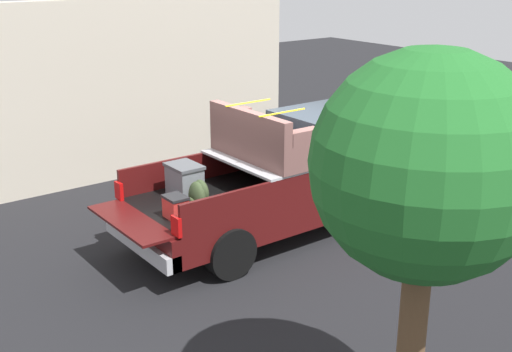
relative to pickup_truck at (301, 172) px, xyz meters
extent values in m
plane|color=black|center=(-0.37, 0.00, -0.97)|extent=(40.00, 40.00, 0.00)
cube|color=#470F0F|center=(-0.37, 0.00, -0.36)|extent=(5.50, 1.92, 0.48)
cube|color=black|center=(-1.57, 0.00, -0.10)|extent=(2.80, 1.80, 0.04)
cube|color=#470F0F|center=(-1.57, 0.93, 0.13)|extent=(2.80, 0.06, 0.50)
cube|color=#470F0F|center=(-1.57, -0.93, 0.13)|extent=(2.80, 0.06, 0.50)
cube|color=#470F0F|center=(-0.20, 0.00, 0.13)|extent=(0.06, 1.80, 0.50)
cube|color=#470F0F|center=(-3.25, 0.00, -0.10)|extent=(0.55, 1.80, 0.04)
cube|color=#B2B2B7|center=(-0.80, 0.00, 0.40)|extent=(1.25, 1.92, 0.04)
cube|color=#470F0F|center=(0.98, 0.00, 0.13)|extent=(2.30, 1.92, 0.50)
cube|color=#2D3842|center=(0.88, 0.00, 0.67)|extent=(1.94, 1.76, 0.57)
cube|color=#470F0F|center=(2.33, 0.00, 0.07)|extent=(0.40, 1.82, 0.38)
cube|color=#B2B2B7|center=(-3.09, 0.00, -0.48)|extent=(0.24, 1.92, 0.24)
cube|color=red|center=(-2.99, 0.88, 0.06)|extent=(0.06, 0.20, 0.28)
cube|color=red|center=(-2.99, -0.88, 0.06)|extent=(0.06, 0.20, 0.28)
cylinder|color=black|center=(1.38, 0.88, -0.58)|extent=(0.79, 0.30, 0.79)
cylinder|color=black|center=(1.38, -0.88, -0.58)|extent=(0.79, 0.30, 0.79)
cylinder|color=black|center=(-2.12, 0.88, -0.58)|extent=(0.79, 0.30, 0.79)
cylinder|color=black|center=(-2.12, -0.88, -0.58)|extent=(0.79, 0.30, 0.79)
cube|color=slate|center=(-2.11, 0.36, 0.16)|extent=(0.40, 0.55, 0.48)
cube|color=#505359|center=(-2.11, 0.36, 0.43)|extent=(0.44, 0.59, 0.05)
ellipsoid|color=#384728|center=(-2.10, -0.10, 0.12)|extent=(0.20, 0.34, 0.41)
ellipsoid|color=#384728|center=(-2.21, -0.10, 0.06)|extent=(0.09, 0.24, 0.18)
ellipsoid|color=#384728|center=(-2.36, -0.40, 0.18)|extent=(0.20, 0.37, 0.52)
ellipsoid|color=#384728|center=(-2.47, -0.40, 0.10)|extent=(0.09, 0.26, 0.23)
cube|color=red|center=(-2.67, -0.32, 0.07)|extent=(0.26, 0.34, 0.30)
cube|color=#262628|center=(-2.67, -0.32, 0.24)|extent=(0.28, 0.36, 0.04)
cube|color=brown|center=(-0.80, 0.00, 0.63)|extent=(0.80, 1.98, 0.42)
cube|color=brown|center=(-1.12, 0.00, 1.04)|extent=(0.16, 1.98, 0.40)
cube|color=brown|center=(-0.75, 0.89, 0.95)|extent=(0.56, 0.20, 0.22)
cube|color=brown|center=(-0.75, -0.89, 0.95)|extent=(0.56, 0.20, 0.22)
cube|color=yellow|center=(-0.80, 0.44, 1.25)|extent=(0.90, 0.03, 0.02)
cube|color=yellow|center=(-0.80, -0.45, 1.25)|extent=(0.90, 0.03, 0.02)
cube|color=beige|center=(-1.35, 4.37, 0.89)|extent=(8.48, 0.36, 3.72)
cylinder|color=brown|center=(-2.71, -4.71, 0.14)|extent=(0.26, 0.26, 2.22)
sphere|color=#1F6225|center=(-2.71, -4.71, 1.86)|extent=(2.03, 2.03, 2.03)
cylinder|color=#3F4C66|center=(2.64, 3.06, -0.52)|extent=(0.56, 0.56, 0.90)
cylinder|color=#3F4C66|center=(2.64, 3.06, -0.03)|extent=(0.60, 0.60, 0.08)
camera|label=1|loc=(-7.02, -8.00, 3.55)|focal=45.55mm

